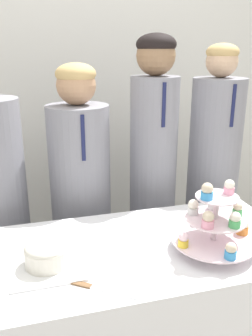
{
  "coord_description": "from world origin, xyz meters",
  "views": [
    {
      "loc": [
        -0.38,
        -0.86,
        1.48
      ],
      "look_at": [
        -0.04,
        0.35,
        1.06
      ],
      "focal_mm": 38.0,
      "sensor_mm": 36.0,
      "label": 1
    }
  ],
  "objects_px": {
    "cupcake_stand": "(215,221)",
    "student_2": "(153,181)",
    "cake_knife": "(93,287)",
    "student_1": "(81,206)",
    "round_cake": "(47,254)",
    "student_3": "(212,184)"
  },
  "relations": [
    {
      "from": "student_2",
      "to": "student_3",
      "type": "distance_m",
      "value": 0.38
    },
    {
      "from": "round_cake",
      "to": "student_3",
      "type": "distance_m",
      "value": 1.19
    },
    {
      "from": "cupcake_stand",
      "to": "student_2",
      "type": "bearing_deg",
      "value": 90.29
    },
    {
      "from": "student_1",
      "to": "student_2",
      "type": "relative_size",
      "value": 0.91
    },
    {
      "from": "cake_knife",
      "to": "student_1",
      "type": "height_order",
      "value": "student_1"
    },
    {
      "from": "round_cake",
      "to": "student_1",
      "type": "xyz_separation_m",
      "value": [
        0.22,
        0.64,
        -0.12
      ]
    },
    {
      "from": "round_cake",
      "to": "student_1",
      "type": "height_order",
      "value": "student_1"
    },
    {
      "from": "round_cake",
      "to": "cupcake_stand",
      "type": "distance_m",
      "value": 0.64
    },
    {
      "from": "student_2",
      "to": "cupcake_stand",
      "type": "bearing_deg",
      "value": -89.71
    },
    {
      "from": "cake_knife",
      "to": "student_1",
      "type": "distance_m",
      "value": 0.81
    },
    {
      "from": "round_cake",
      "to": "cake_knife",
      "type": "distance_m",
      "value": 0.22
    },
    {
      "from": "cupcake_stand",
      "to": "student_3",
      "type": "height_order",
      "value": "student_3"
    },
    {
      "from": "round_cake",
      "to": "student_1",
      "type": "bearing_deg",
      "value": 71.19
    },
    {
      "from": "cake_knife",
      "to": "student_1",
      "type": "bearing_deg",
      "value": 119.83
    },
    {
      "from": "student_2",
      "to": "student_1",
      "type": "bearing_deg",
      "value": 180.0
    },
    {
      "from": "cupcake_stand",
      "to": "student_2",
      "type": "xyz_separation_m",
      "value": [
        -0.0,
        0.69,
        -0.09
      ]
    },
    {
      "from": "round_cake",
      "to": "cake_knife",
      "type": "relative_size",
      "value": 1.27
    },
    {
      "from": "round_cake",
      "to": "student_2",
      "type": "bearing_deg",
      "value": 45.44
    },
    {
      "from": "cupcake_stand",
      "to": "student_3",
      "type": "distance_m",
      "value": 0.8
    },
    {
      "from": "cupcake_stand",
      "to": "student_3",
      "type": "relative_size",
      "value": 0.21
    },
    {
      "from": "cake_knife",
      "to": "cupcake_stand",
      "type": "xyz_separation_m",
      "value": [
        0.49,
        0.11,
        0.12
      ]
    },
    {
      "from": "student_1",
      "to": "student_3",
      "type": "distance_m",
      "value": 0.79
    }
  ]
}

